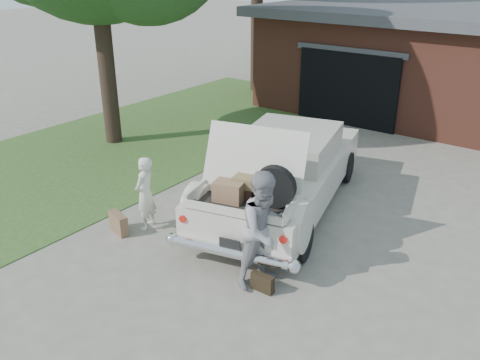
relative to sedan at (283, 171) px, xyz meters
The scene contains 8 objects.
ground 2.17m from the sedan, 90.69° to the right, with size 90.00×90.00×0.00m, color gray.
grass_strip 5.67m from the sedan, 169.89° to the left, with size 6.00×16.00×0.02m, color #2D4C1E.
house 9.55m from the sedan, 84.22° to the left, with size 12.80×7.80×3.30m.
sedan is the anchor object (origin of this frame).
woman_left 2.78m from the sedan, 124.89° to the right, with size 0.52×0.34×1.43m, color beige.
woman_right 2.69m from the sedan, 63.53° to the right, with size 0.92×0.72×1.89m, color gray.
suitcase_left 3.37m from the sedan, 124.37° to the right, with size 0.51×0.16×0.39m, color brown.
suitcase_right 3.01m from the sedan, 63.30° to the right, with size 0.38×0.12×0.29m, color black.
Camera 1 is at (4.98, -6.04, 4.76)m, focal length 38.00 mm.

